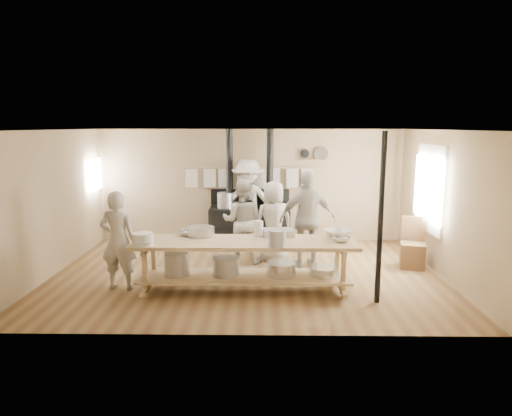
{
  "coord_description": "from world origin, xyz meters",
  "views": [
    {
      "loc": [
        0.3,
        -8.01,
        2.67
      ],
      "look_at": [
        0.17,
        0.2,
        1.19
      ],
      "focal_mm": 32.0,
      "sensor_mm": 36.0,
      "label": 1
    }
  ],
  "objects_px": {
    "stove": "(250,222)",
    "cook_center": "(273,221)",
    "cook_far_left": "(118,240)",
    "prep_table": "(244,260)",
    "roasting_pan": "(279,233)",
    "cook_right": "(308,219)",
    "cook_left": "(242,221)",
    "chair": "(412,253)",
    "cook_by_window": "(248,203)"
  },
  "relations": [
    {
      "from": "stove",
      "to": "chair",
      "type": "relative_size",
      "value": 2.72
    },
    {
      "from": "cook_far_left",
      "to": "cook_by_window",
      "type": "distance_m",
      "value": 3.43
    },
    {
      "from": "stove",
      "to": "cook_right",
      "type": "distance_m",
      "value": 2.06
    },
    {
      "from": "chair",
      "to": "roasting_pan",
      "type": "distance_m",
      "value": 2.85
    },
    {
      "from": "cook_right",
      "to": "roasting_pan",
      "type": "distance_m",
      "value": 1.18
    },
    {
      "from": "cook_left",
      "to": "cook_by_window",
      "type": "distance_m",
      "value": 1.23
    },
    {
      "from": "prep_table",
      "to": "cook_far_left",
      "type": "distance_m",
      "value": 2.09
    },
    {
      "from": "cook_center",
      "to": "cook_by_window",
      "type": "height_order",
      "value": "cook_by_window"
    },
    {
      "from": "stove",
      "to": "cook_center",
      "type": "distance_m",
      "value": 1.4
    },
    {
      "from": "chair",
      "to": "cook_right",
      "type": "bearing_deg",
      "value": -166.27
    },
    {
      "from": "cook_by_window",
      "to": "prep_table",
      "type": "bearing_deg",
      "value": -79.49
    },
    {
      "from": "prep_table",
      "to": "cook_center",
      "type": "relative_size",
      "value": 2.25
    },
    {
      "from": "stove",
      "to": "cook_left",
      "type": "height_order",
      "value": "stove"
    },
    {
      "from": "prep_table",
      "to": "cook_right",
      "type": "distance_m",
      "value": 1.83
    },
    {
      "from": "cook_by_window",
      "to": "chair",
      "type": "relative_size",
      "value": 2.04
    },
    {
      "from": "cook_left",
      "to": "cook_right",
      "type": "distance_m",
      "value": 1.28
    },
    {
      "from": "cook_center",
      "to": "roasting_pan",
      "type": "bearing_deg",
      "value": 74.3
    },
    {
      "from": "cook_center",
      "to": "chair",
      "type": "xyz_separation_m",
      "value": [
        2.65,
        -0.41,
        -0.52
      ]
    },
    {
      "from": "prep_table",
      "to": "cook_right",
      "type": "relative_size",
      "value": 1.94
    },
    {
      "from": "cook_far_left",
      "to": "cook_left",
      "type": "bearing_deg",
      "value": -137.78
    },
    {
      "from": "cook_center",
      "to": "roasting_pan",
      "type": "distance_m",
      "value": 1.42
    },
    {
      "from": "cook_far_left",
      "to": "cook_right",
      "type": "xyz_separation_m",
      "value": [
        3.22,
        1.27,
        0.1
      ]
    },
    {
      "from": "cook_center",
      "to": "cook_right",
      "type": "xyz_separation_m",
      "value": [
        0.64,
        -0.39,
        0.13
      ]
    },
    {
      "from": "cook_left",
      "to": "cook_center",
      "type": "bearing_deg",
      "value": -160.85
    },
    {
      "from": "prep_table",
      "to": "cook_left",
      "type": "height_order",
      "value": "cook_left"
    },
    {
      "from": "cook_by_window",
      "to": "roasting_pan",
      "type": "bearing_deg",
      "value": -66.65
    },
    {
      "from": "cook_right",
      "to": "roasting_pan",
      "type": "height_order",
      "value": "cook_right"
    },
    {
      "from": "cook_far_left",
      "to": "stove",
      "type": "bearing_deg",
      "value": -121.03
    },
    {
      "from": "cook_center",
      "to": "cook_right",
      "type": "height_order",
      "value": "cook_right"
    },
    {
      "from": "prep_table",
      "to": "roasting_pan",
      "type": "height_order",
      "value": "roasting_pan"
    },
    {
      "from": "cook_left",
      "to": "chair",
      "type": "xyz_separation_m",
      "value": [
        3.26,
        -0.29,
        -0.55
      ]
    },
    {
      "from": "cook_far_left",
      "to": "prep_table",
      "type": "bearing_deg",
      "value": -178.34
    },
    {
      "from": "stove",
      "to": "cook_far_left",
      "type": "height_order",
      "value": "stove"
    },
    {
      "from": "cook_far_left",
      "to": "roasting_pan",
      "type": "relative_size",
      "value": 3.25
    },
    {
      "from": "prep_table",
      "to": "roasting_pan",
      "type": "distance_m",
      "value": 0.77
    },
    {
      "from": "cook_by_window",
      "to": "roasting_pan",
      "type": "height_order",
      "value": "cook_by_window"
    },
    {
      "from": "cook_right",
      "to": "cook_left",
      "type": "bearing_deg",
      "value": -20.55
    },
    {
      "from": "cook_far_left",
      "to": "chair",
      "type": "xyz_separation_m",
      "value": [
        5.22,
        1.25,
        -0.54
      ]
    },
    {
      "from": "cook_by_window",
      "to": "stove",
      "type": "bearing_deg",
      "value": 89.89
    },
    {
      "from": "roasting_pan",
      "to": "chair",
      "type": "bearing_deg",
      "value": 21.19
    },
    {
      "from": "prep_table",
      "to": "cook_far_left",
      "type": "bearing_deg",
      "value": 177.52
    },
    {
      "from": "cook_left",
      "to": "cook_center",
      "type": "distance_m",
      "value": 0.62
    },
    {
      "from": "cook_far_left",
      "to": "cook_center",
      "type": "relative_size",
      "value": 1.03
    },
    {
      "from": "prep_table",
      "to": "roasting_pan",
      "type": "xyz_separation_m",
      "value": [
        0.57,
        0.33,
        0.39
      ]
    },
    {
      "from": "roasting_pan",
      "to": "cook_by_window",
      "type": "bearing_deg",
      "value": 103.39
    },
    {
      "from": "cook_center",
      "to": "prep_table",
      "type": "bearing_deg",
      "value": 55.57
    },
    {
      "from": "stove",
      "to": "chair",
      "type": "xyz_separation_m",
      "value": [
        3.16,
        -1.68,
        -0.24
      ]
    },
    {
      "from": "cook_far_left",
      "to": "cook_left",
      "type": "height_order",
      "value": "cook_left"
    },
    {
      "from": "cook_by_window",
      "to": "chair",
      "type": "distance_m",
      "value": 3.6
    },
    {
      "from": "cook_right",
      "to": "roasting_pan",
      "type": "relative_size",
      "value": 3.67
    }
  ]
}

